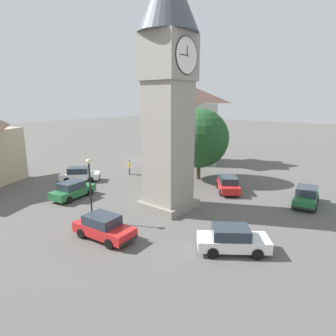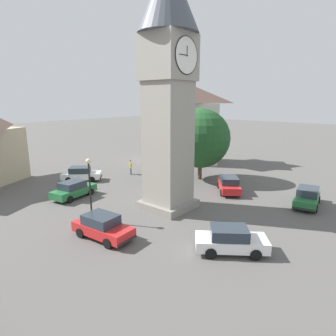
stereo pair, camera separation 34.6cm
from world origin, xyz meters
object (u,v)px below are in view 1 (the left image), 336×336
car_blue_kerb (80,174)px  car_white_side (73,190)px  lamp_post (90,180)px  car_black_far (228,184)px  tree (199,138)px  car_silver_kerb (232,239)px  car_red_corner (104,227)px  building_terrace_right (188,124)px  car_green_alley (306,196)px  pedestrian (129,166)px  clock_tower (168,69)px

car_blue_kerb → car_white_side: bearing=49.8°
car_blue_kerb → lamp_post: size_ratio=0.88×
car_black_far → tree: size_ratio=0.56×
car_silver_kerb → tree: tree is taller
car_red_corner → building_terrace_right: 25.04m
car_black_far → car_green_alley: bearing=97.7°
car_silver_kerb → tree: (-12.11, -10.41, 3.78)m
car_green_alley → lamp_post: size_ratio=0.93×
car_white_side → tree: tree is taller
car_red_corner → pedestrian: bearing=-138.9°
lamp_post → clock_tower: bearing=157.3°
car_blue_kerb → pedestrian: bearing=159.2°
car_red_corner → car_black_far: size_ratio=0.99×
lamp_post → car_green_alley: bearing=141.0°
car_white_side → pedestrian: 9.34m
car_silver_kerb → building_terrace_right: size_ratio=0.41×
car_blue_kerb → tree: 13.53m
car_silver_kerb → building_terrace_right: building_terrace_right is taller
car_blue_kerb → building_terrace_right: size_ratio=0.39×
pedestrian → car_red_corner: bearing=41.1°
tree → building_terrace_right: 9.41m
building_terrace_right → car_blue_kerb: bearing=-10.9°
car_white_side → tree: 14.10m
car_silver_kerb → car_red_corner: 8.00m
car_blue_kerb → car_red_corner: same height
pedestrian → tree: (-3.54, 7.40, 3.53)m
car_silver_kerb → building_terrace_right: (-18.94, -16.82, 4.62)m
car_green_alley → tree: tree is taller
pedestrian → tree: size_ratio=0.22×
tree → car_white_side: bearing=-22.1°
car_silver_kerb → lamp_post: (2.60, -9.80, 2.40)m
car_green_alley → lamp_post: 17.56m
building_terrace_right → clock_tower: bearing=30.8°
car_green_alley → tree: (-1.19, -11.56, 3.78)m
car_black_far → lamp_post: bearing=-18.3°
building_terrace_right → car_red_corner: bearing=23.2°
clock_tower → pedestrian: clock_tower is taller
tree → lamp_post: size_ratio=1.66×
car_white_side → lamp_post: lamp_post is taller
car_blue_kerb → car_silver_kerb: (3.18, 19.85, 0.00)m
car_silver_kerb → pedestrian: (-8.57, -17.81, 0.25)m
car_silver_kerb → lamp_post: bearing=-75.1°
car_blue_kerb → car_black_far: bearing=115.6°
car_red_corner → tree: tree is taller
car_black_far → pedestrian: size_ratio=2.55×
car_white_side → lamp_post: bearing=69.7°
car_black_far → tree: (-2.11, -4.77, 3.78)m
car_silver_kerb → tree: size_ratio=0.56×
car_blue_kerb → car_silver_kerb: same height
car_green_alley → pedestrian: bearing=-82.9°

